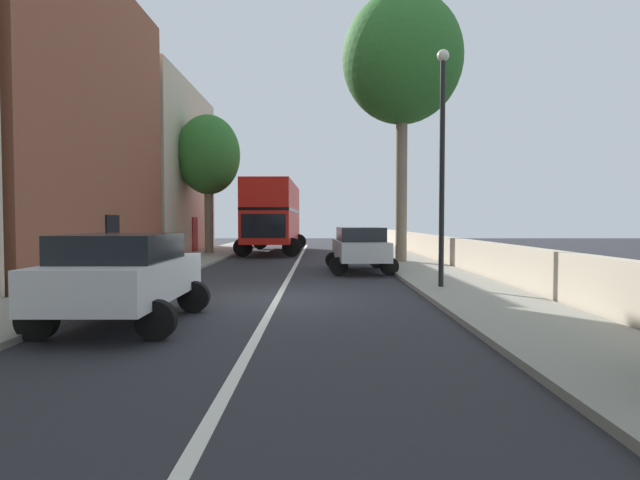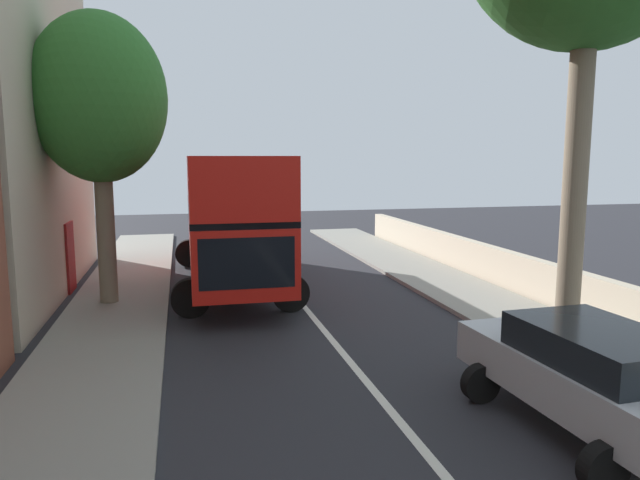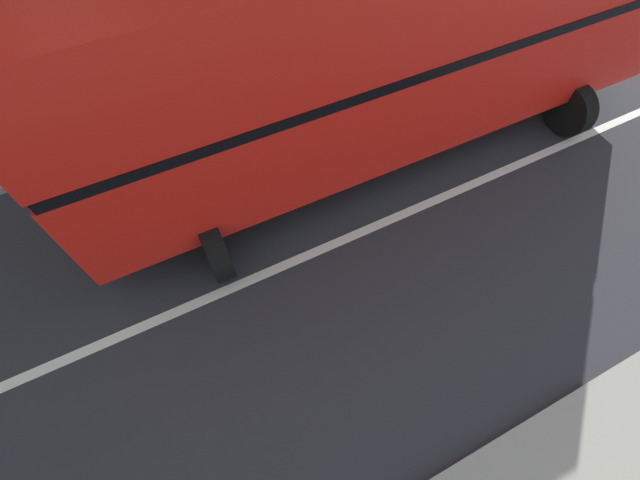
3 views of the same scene
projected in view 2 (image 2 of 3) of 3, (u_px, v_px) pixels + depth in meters
name	position (u px, v px, depth m)	size (l,w,h in m)	color
double_decker_bus	(230.00, 211.00, 18.08)	(3.63, 10.41, 4.06)	red
parked_car_silver_right_1	(589.00, 373.00, 8.38)	(2.51, 4.51, 1.65)	#B7BABF
street_tree_left_0	(99.00, 100.00, 15.08)	(3.49, 3.49, 7.63)	#7A6B56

